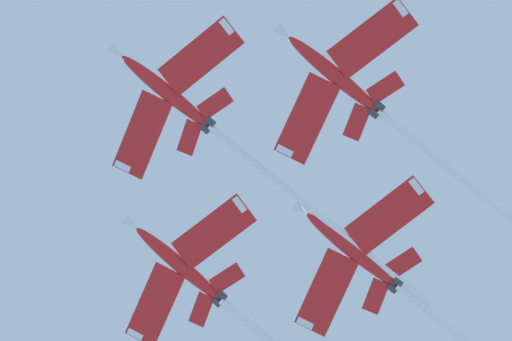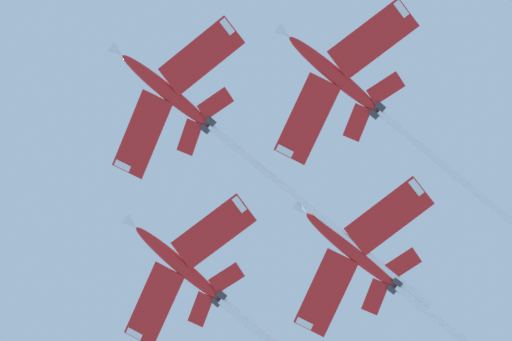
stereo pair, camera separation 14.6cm
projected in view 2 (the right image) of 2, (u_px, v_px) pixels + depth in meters
The scene contains 4 objects.
jet_lead at pixel (206, 123), 115.34m from camera, with size 20.14×40.47×11.18m.
jet_left_wing at pixel (374, 108), 111.87m from camera, with size 20.60×40.03×12.06m.
jet_right_wing at pixel (244, 320), 117.18m from camera, with size 21.72×43.66×12.73m.
jet_slot at pixel (410, 298), 113.40m from camera, with size 21.24×44.71×13.26m.
Camera 2 is at (46.23, -0.81, 1.62)m, focal length 77.00 mm.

